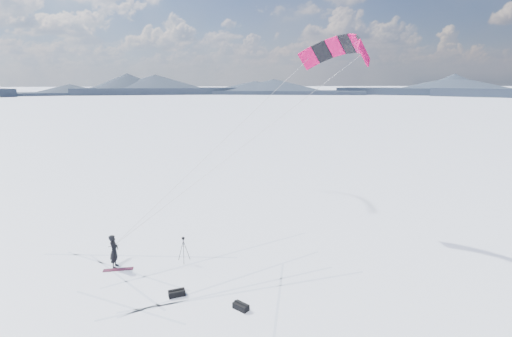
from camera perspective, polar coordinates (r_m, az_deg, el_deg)
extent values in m
plane|color=white|center=(20.86, -15.42, -16.58)|extent=(1800.00, 1800.00, 0.00)
cube|color=black|center=(333.99, 22.70, 10.72)|extent=(147.80, 124.57, 3.63)
cone|color=black|center=(333.95, 22.73, 11.03)|extent=(89.40, 89.40, 8.00)
cube|color=black|center=(336.90, 5.23, 11.67)|extent=(156.56, 89.15, 3.63)
cone|color=black|center=(336.86, 5.24, 11.98)|extent=(80.64, 80.64, 8.00)
cube|color=black|center=(338.23, -12.18, 11.44)|extent=(150.00, 45.00, 3.63)
cone|color=black|center=(338.19, -12.19, 11.75)|extent=(64.00, 64.00, 8.00)
cube|color=black|center=(337.89, -29.46, 10.07)|extent=(156.56, 89.15, 3.63)
cone|color=black|center=(337.85, -29.49, 10.37)|extent=(80.64, 80.64, 8.00)
cube|color=#AFBBD1|center=(19.96, -25.76, -18.94)|extent=(3.52, 7.29, 0.01)
cube|color=#AFBBD1|center=(21.57, -19.73, -15.85)|extent=(6.45, 7.79, 0.01)
cube|color=#AFBBD1|center=(23.41, -14.74, -13.08)|extent=(11.66, 3.07, 0.01)
cube|color=#AFBBD1|center=(18.40, -9.99, -20.66)|extent=(1.27, 5.91, 0.01)
cube|color=#AFBBD1|center=(20.43, -5.24, -16.78)|extent=(6.52, 4.83, 0.01)
cube|color=#AFBBD1|center=(22.65, -1.52, -13.56)|extent=(8.85, 4.87, 0.01)
cube|color=#AFBBD1|center=(19.83, -23.03, -18.87)|extent=(5.61, 2.36, 0.01)
imported|color=black|center=(23.07, -20.79, -13.96)|extent=(0.54, 0.75, 1.92)
cube|color=maroon|center=(22.68, -20.43, -14.36)|extent=(1.62, 0.36, 0.04)
cylinder|color=black|center=(22.44, -10.61, -12.25)|extent=(0.38, 0.21, 1.29)
cylinder|color=black|center=(22.46, -11.48, -12.27)|extent=(0.36, 0.25, 1.29)
cylinder|color=black|center=(22.19, -11.08, -12.58)|extent=(0.05, 0.42, 1.29)
cylinder|color=black|center=(22.17, -11.11, -11.30)|extent=(0.04, 0.04, 0.38)
cube|color=black|center=(22.07, -11.14, -10.71)|extent=(0.10, 0.10, 0.05)
cube|color=black|center=(22.03, -11.15, -10.49)|extent=(0.17, 0.15, 0.11)
cylinder|color=black|center=(22.12, -11.15, -10.39)|extent=(0.08, 0.11, 0.08)
cube|color=black|center=(19.43, -12.10, -18.25)|extent=(0.85, 0.50, 0.30)
cylinder|color=black|center=(19.34, -12.12, -17.82)|extent=(0.76, 0.20, 0.07)
cube|color=black|center=(18.15, -2.34, -20.45)|extent=(0.76, 0.81, 0.28)
cylinder|color=black|center=(18.06, -2.35, -20.03)|extent=(0.53, 0.60, 0.09)
cube|color=#CE044A|center=(23.34, 16.26, 16.72)|extent=(1.35, 1.07, 1.64)
cube|color=black|center=(24.36, 16.09, 17.55)|extent=(1.12, 1.20, 1.50)
cube|color=#CE044A|center=(25.39, 15.23, 18.02)|extent=(0.89, 1.25, 1.34)
cube|color=black|center=(26.35, 13.84, 18.10)|extent=(1.12, 1.24, 1.17)
cube|color=#CE044A|center=(27.15, 12.08, 17.83)|extent=(1.33, 1.18, 1.34)
cube|color=black|center=(27.74, 10.12, 17.25)|extent=(1.51, 1.03, 1.50)
cube|color=#CE044A|center=(28.07, 8.11, 16.41)|extent=(1.63, 0.79, 1.64)
cylinder|color=#939399|center=(21.10, -2.30, 3.26)|extent=(14.59, 0.39, 10.58)
cylinder|color=#939399|center=(23.81, -5.01, 4.35)|extent=(13.27, 6.12, 10.58)
cylinder|color=black|center=(22.54, -21.06, -11.05)|extent=(0.54, 0.15, 0.03)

